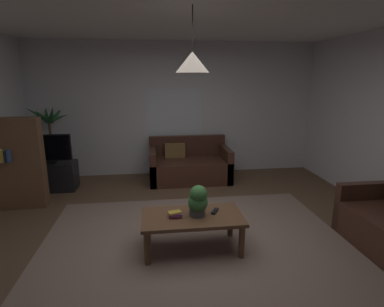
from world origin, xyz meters
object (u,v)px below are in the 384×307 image
(coffee_table, at_px, (192,221))
(remote_on_table_0, at_px, (215,211))
(couch_under_window, at_px, (189,166))
(tv, at_px, (47,149))
(book_on_table_0, at_px, (175,216))
(potted_palm_corner, at_px, (52,147))
(pendant_lamp, at_px, (192,62))
(book_on_table_1, at_px, (175,214))
(book_on_table_2, at_px, (175,212))
(remote_on_table_1, at_px, (198,212))
(tv_stand, at_px, (50,176))
(potted_plant_on_table, at_px, (198,200))
(bookshelf_corner, at_px, (19,163))

(coffee_table, relative_size, remote_on_table_0, 7.26)
(couch_under_window, height_order, tv, tv)
(book_on_table_0, height_order, remote_on_table_0, remote_on_table_0)
(book_on_table_0, bearing_deg, potted_palm_corner, 127.38)
(coffee_table, distance_m, pendant_lamp, 1.76)
(book_on_table_1, relative_size, pendant_lamp, 0.22)
(tv, bearing_deg, book_on_table_1, -47.87)
(remote_on_table_0, distance_m, pendant_lamp, 1.71)
(book_on_table_2, relative_size, remote_on_table_1, 0.92)
(book_on_table_2, bearing_deg, book_on_table_0, -37.57)
(pendant_lamp, bearing_deg, potted_palm_corner, 130.06)
(coffee_table, height_order, book_on_table_1, book_on_table_1)
(coffee_table, relative_size, potted_palm_corner, 0.75)
(book_on_table_0, height_order, pendant_lamp, pendant_lamp)
(tv, bearing_deg, tv_stand, 90.00)
(coffee_table, distance_m, potted_palm_corner, 3.62)
(couch_under_window, bearing_deg, potted_plant_on_table, -94.66)
(couch_under_window, distance_m, pendant_lamp, 3.15)
(couch_under_window, xyz_separation_m, potted_palm_corner, (-2.59, 0.22, 0.42))
(potted_palm_corner, bearing_deg, book_on_table_0, -52.62)
(potted_plant_on_table, bearing_deg, coffee_table, -179.52)
(tv_stand, relative_size, pendant_lamp, 1.39)
(couch_under_window, height_order, remote_on_table_1, couch_under_window)
(remote_on_table_1, height_order, potted_plant_on_table, potted_plant_on_table)
(book_on_table_1, bearing_deg, coffee_table, 2.66)
(book_on_table_1, relative_size, remote_on_table_1, 0.89)
(book_on_table_0, bearing_deg, bookshelf_corner, 145.12)
(book_on_table_1, xyz_separation_m, tv_stand, (-2.07, 2.31, -0.21))
(bookshelf_corner, bearing_deg, book_on_table_2, -34.88)
(couch_under_window, xyz_separation_m, tv_stand, (-2.53, -0.24, -0.02))
(tv_stand, distance_m, potted_palm_corner, 0.64)
(book_on_table_1, distance_m, remote_on_table_0, 0.48)
(potted_plant_on_table, xyz_separation_m, tv_stand, (-2.33, 2.30, -0.37))
(book_on_table_0, distance_m, bookshelf_corner, 2.75)
(book_on_table_1, xyz_separation_m, potted_plant_on_table, (0.26, 0.01, 0.16))
(coffee_table, bearing_deg, book_on_table_2, -176.36)
(couch_under_window, height_order, book_on_table_2, couch_under_window)
(bookshelf_corner, bearing_deg, remote_on_table_0, -28.66)
(book_on_table_2, height_order, remote_on_table_1, book_on_table_2)
(book_on_table_0, height_order, book_on_table_2, book_on_table_2)
(potted_plant_on_table, bearing_deg, bookshelf_corner, 148.30)
(book_on_table_0, xyz_separation_m, tv_stand, (-2.06, 2.31, -0.18))
(coffee_table, distance_m, tv, 3.23)
(book_on_table_0, relative_size, book_on_table_2, 0.77)
(potted_plant_on_table, xyz_separation_m, potted_palm_corner, (-2.38, 2.76, 0.08))
(potted_plant_on_table, relative_size, potted_palm_corner, 0.24)
(remote_on_table_1, bearing_deg, bookshelf_corner, -107.59)
(pendant_lamp, bearing_deg, book_on_table_0, -175.74)
(couch_under_window, bearing_deg, book_on_table_2, -100.50)
(book_on_table_2, bearing_deg, pendant_lamp, 3.64)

